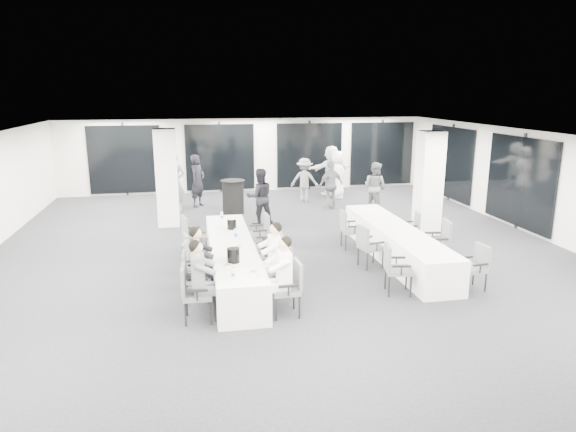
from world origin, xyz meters
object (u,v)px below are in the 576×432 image
chair_main_left_second (192,274)px  standing_guest_h (375,184)px  chair_main_left_fourth (192,250)px  standing_guest_a (197,177)px  standing_guest_f (331,167)px  ice_bucket_near (233,255)px  chair_main_right_fourth (267,243)px  standing_guest_g (174,178)px  chair_side_left_near (394,266)px  chair_main_right_mid (275,255)px  banquet_table_side (396,244)px  chair_main_right_near (290,285)px  chair_main_left_mid (192,261)px  chair_main_right_far (261,231)px  chair_side_left_far (348,227)px  chair_main_left_far (191,234)px  standing_guest_c (305,177)px  standing_guest_e (337,171)px  chair_side_right_near (476,264)px  standing_guest_b (260,193)px  chair_side_right_far (412,226)px  chair_side_right_mid (440,239)px  ice_bucket_far (232,224)px  chair_main_right_second (280,266)px  banquet_table_main (232,260)px  standing_guest_d (331,182)px  cocktail_table (233,197)px  chair_side_left_mid (368,244)px

chair_main_left_second → standing_guest_h: 8.67m
chair_main_left_fourth → standing_guest_a: (0.25, 6.52, 0.51)m
standing_guest_f → ice_bucket_near: standing_guest_f is taller
chair_main_right_fourth → standing_guest_g: bearing=27.4°
chair_main_left_second → chair_side_left_near: size_ratio=0.97×
chair_main_right_mid → standing_guest_f: 9.35m
banquet_table_side → chair_main_right_near: (-3.00, -2.54, 0.18)m
chair_main_left_mid → chair_main_right_far: chair_main_right_far is taller
chair_main_right_near → chair_side_left_far: chair_main_right_near is taller
chair_main_left_far → standing_guest_a: size_ratio=0.50×
standing_guest_c → standing_guest_h: standing_guest_h is taller
chair_main_left_far → standing_guest_f: 8.56m
chair_main_right_fourth → chair_main_left_fourth: bearing=102.4°
standing_guest_c → standing_guest_e: standing_guest_e is taller
chair_main_left_mid → chair_side_right_near: chair_main_left_mid is taller
chair_main_right_far → standing_guest_e: (3.61, 6.00, 0.43)m
standing_guest_a → standing_guest_b: size_ratio=1.06×
chair_side_right_far → standing_guest_c: 5.88m
chair_main_left_mid → standing_guest_c: size_ratio=0.53×
chair_side_right_mid → ice_bucket_far: size_ratio=4.23×
standing_guest_e → ice_bucket_near: (-4.52, -8.80, -0.08)m
standing_guest_e → standing_guest_f: standing_guest_f is taller
chair_main_right_far → standing_guest_f: 7.57m
standing_guest_h → ice_bucket_far: (-4.95, -4.11, -0.04)m
banquet_table_side → standing_guest_h: standing_guest_h is taller
chair_main_right_mid → chair_main_left_fourth: bearing=59.5°
chair_main_left_mid → chair_main_left_far: 1.84m
chair_main_right_far → chair_side_left_near: chair_side_left_near is taller
banquet_table_side → chair_main_right_second: (-3.00, -1.56, 0.18)m
banquet_table_main → standing_guest_h: bearing=46.1°
chair_main_left_mid → chair_side_left_far: 4.25m
chair_side_left_far → standing_guest_g: standing_guest_g is taller
chair_side_left_far → chair_main_right_near: bearing=-30.4°
chair_main_left_far → chair_main_right_fourth: bearing=51.2°
chair_main_left_mid → standing_guest_d: standing_guest_d is taller
cocktail_table → chair_main_right_fourth: bearing=-86.4°
chair_main_right_near → chair_main_right_fourth: size_ratio=1.10×
banquet_table_main → chair_main_left_far: 1.72m
chair_main_right_second → standing_guest_a: (-1.41, 8.08, 0.44)m
standing_guest_h → chair_main_right_near: bearing=114.9°
chair_main_left_mid → standing_guest_d: bearing=156.3°
chair_main_right_fourth → chair_main_right_mid: bearing=-172.0°
chair_main_left_mid → standing_guest_b: standing_guest_b is taller
cocktail_table → chair_main_left_fourth: bearing=-104.1°
chair_main_right_second → ice_bucket_far: 2.34m
chair_side_right_near → chair_side_left_mid: bearing=39.1°
chair_main_left_mid → chair_side_right_mid: size_ratio=0.90×
chair_main_right_fourth → standing_guest_g: (-2.15, 5.92, 0.56)m
chair_main_right_near → standing_guest_f: standing_guest_f is taller
cocktail_table → standing_guest_g: bearing=156.9°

